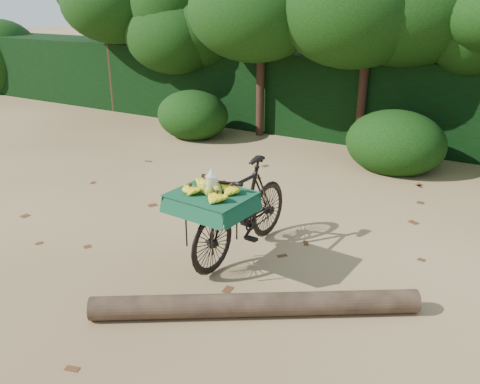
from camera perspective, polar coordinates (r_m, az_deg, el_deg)
The scene contains 7 objects.
ground at distance 6.70m, azimuth -5.64°, elevation -5.54°, with size 80.00×80.00×0.00m, color tan.
vendor_bicycle at distance 6.12m, azimuth 0.13°, elevation -1.89°, with size 0.89×1.99×1.19m.
fallen_log at distance 5.20m, azimuth 1.75°, elevation -12.53°, with size 0.24×0.24×3.29m, color brown.
hedge_backdrop at distance 11.85m, azimuth 12.60°, elevation 10.50°, with size 26.00×1.80×1.80m, color black.
tree_row at distance 11.18m, azimuth 8.43°, elevation 15.86°, with size 14.50×2.00×4.00m, color black, non-canonical shape.
bush_clumps at distance 9.94m, azimuth 11.42°, elevation 5.91°, with size 8.80×1.70×0.90m, color black, non-canonical shape.
leaf_litter at distance 7.18m, azimuth -2.61°, elevation -3.51°, with size 7.00×7.30×0.01m, color #502D15, non-canonical shape.
Camera 1 is at (3.59, -4.80, 3.01)m, focal length 38.00 mm.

